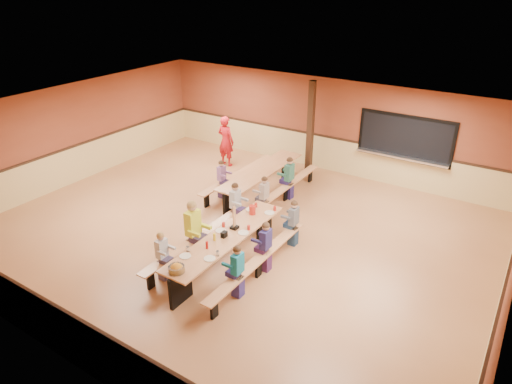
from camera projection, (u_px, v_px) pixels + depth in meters
The scene contains 23 objects.
ground at pixel (236, 232), 11.51m from camera, with size 12.00×12.00×0.00m, color #9E623B.
room_envelope at pixel (235, 208), 11.21m from camera, with size 12.04×10.04×3.02m.
kitchen_pass_through at pixel (405, 140), 13.34m from camera, with size 2.78×0.28×1.38m.
structural_post at pixel (310, 129), 14.29m from camera, with size 0.18×0.18×3.00m, color black.
cafeteria_table_main at pixel (227, 244), 10.02m from camera, with size 1.91×3.70×0.74m.
cafeteria_table_second at pixel (261, 177), 13.31m from camera, with size 1.91×3.70×0.74m.
seated_child_white_left at pixel (162, 256), 9.53m from camera, with size 0.33×0.27×1.12m, color silver, non-canonical shape.
seated_adult_yellow at pixel (193, 230), 10.24m from camera, with size 0.46×0.38×1.40m, color #E5F233, non-canonical shape.
seated_child_grey_left at pixel (235, 205), 11.52m from camera, with size 0.37×0.30×1.21m, color #B5B5B5, non-canonical shape.
seated_child_teal_right at pixel (238, 272), 9.01m from camera, with size 0.34×0.28×1.16m, color #157291, non-canonical shape.
seated_child_navy_right at pixel (266, 247), 9.81m from camera, with size 0.35×0.29×1.17m, color navy, non-canonical shape.
seated_child_char_right at pixel (294, 223), 10.75m from camera, with size 0.34×0.28×1.15m, color #53575F, non-canonical shape.
seated_child_purple_sec at pixel (222, 179), 13.07m from camera, with size 0.33×0.27×1.13m, color #815185, non-canonical shape.
seated_child_green_sec at pixel (289, 178), 12.99m from camera, with size 0.38×0.31×1.24m, color #2D6753, non-canonical shape.
seated_child_tan_sec at pixel (264, 197), 12.00m from camera, with size 0.34×0.28×1.15m, color tan, non-canonical shape.
standing_woman at pixel (226, 141), 15.19m from camera, with size 0.62×0.41×1.70m, color #B1141B.
punch_pitcher at pixel (252, 210), 10.78m from camera, with size 0.16×0.16×0.22m, color red.
chip_bowl at pixel (176, 268), 8.71m from camera, with size 0.32×0.32×0.15m, color #F8A727, non-canonical shape.
napkin_dispenser at pixel (224, 234), 9.86m from camera, with size 0.10×0.14×0.13m, color black.
condiment_mustard at pixel (214, 237), 9.72m from camera, with size 0.06×0.06×0.17m, color yellow.
condiment_ketchup at pixel (207, 245), 9.44m from camera, with size 0.06×0.06×0.17m, color #B2140F.
table_paddle at pixel (234, 223), 10.15m from camera, with size 0.16×0.16×0.56m.
place_settings at pixel (227, 234), 9.90m from camera, with size 0.65×3.30×0.11m, color beige, non-canonical shape.
Camera 1 is at (5.83, -8.05, 5.92)m, focal length 32.00 mm.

